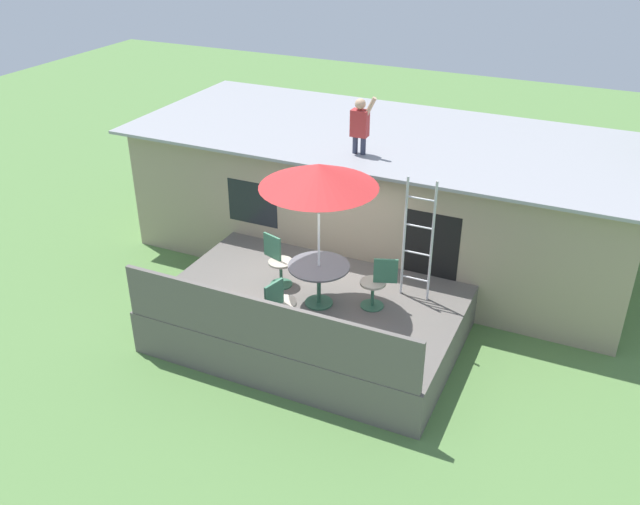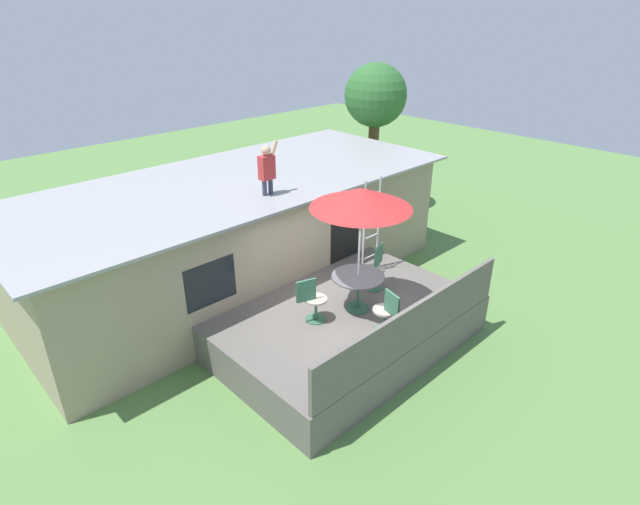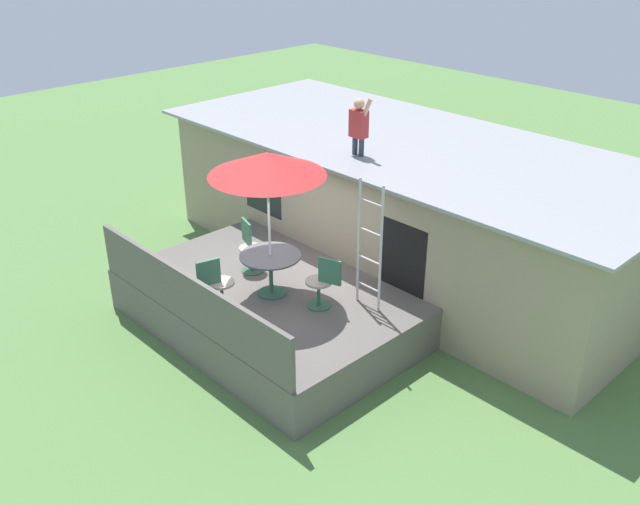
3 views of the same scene
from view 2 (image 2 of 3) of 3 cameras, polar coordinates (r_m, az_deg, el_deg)
The scene contains 12 objects.
ground_plane at distance 10.64m, azimuth 2.85°, elevation -10.10°, with size 40.00×40.00×0.00m, color #567F42.
house at distance 12.37m, azimuth -9.12°, elevation 2.26°, with size 10.50×4.50×2.67m.
deck at distance 10.40m, azimuth 2.90°, elevation -8.32°, with size 5.11×3.44×0.80m, color #605B56.
deck_railing at distance 9.07m, azimuth 10.72°, elevation -8.09°, with size 5.01×0.08×0.90m, color #605B56.
patio_table at distance 9.94m, azimuth 4.30°, elevation -3.44°, with size 1.04×1.04×0.74m.
patio_umbrella at distance 9.20m, azimuth 4.66°, elevation 6.14°, with size 1.90×1.90×2.54m.
step_ladder at distance 11.20m, azimuth 5.80°, elevation 2.98°, with size 0.52×0.04×2.20m.
person_figure at distance 10.65m, azimuth -6.00°, elevation 9.63°, with size 0.47×0.20×1.11m.
patio_chair_left at distance 9.61m, azimuth -0.87°, elevation -5.40°, with size 0.61×0.44×0.92m.
patio_chair_right at distance 10.81m, azimuth 6.32°, elevation -1.73°, with size 0.60×0.44×0.92m.
patio_chair_near at distance 9.33m, azimuth 7.56°, elevation -6.69°, with size 0.44×0.61×0.92m.
backyard_tree at distance 16.71m, azimuth 6.28°, elevation 16.88°, with size 1.97×1.97×4.71m.
Camera 2 is at (-6.28, -5.84, 6.29)m, focal length 28.35 mm.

